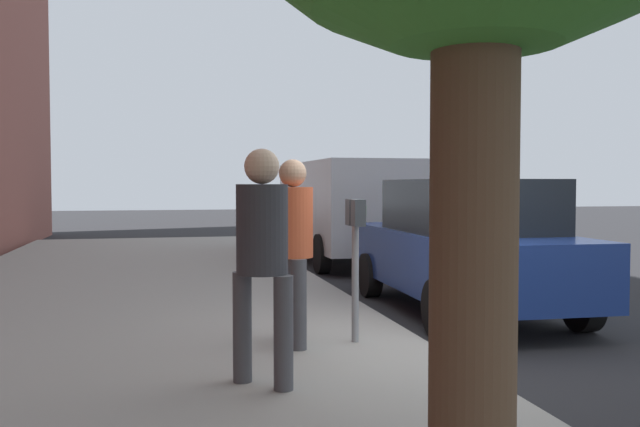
{
  "coord_description": "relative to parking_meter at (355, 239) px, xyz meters",
  "views": [
    {
      "loc": [
        -6.36,
        2.55,
        1.71
      ],
      "look_at": [
        0.2,
        1.03,
        1.42
      ],
      "focal_mm": 38.18,
      "sensor_mm": 36.0,
      "label": 1
    }
  ],
  "objects": [
    {
      "name": "sidewalk_slab",
      "position": [
        -0.05,
        2.3,
        -1.09
      ],
      "size": [
        28.0,
        6.0,
        0.15
      ],
      "primitive_type": "cube",
      "color": "gray",
      "rests_on": "ground_plane"
    },
    {
      "name": "pedestrian_at_meter",
      "position": [
        0.01,
        0.63,
        0.05
      ],
      "size": [
        0.54,
        0.39,
        1.8
      ],
      "rotation": [
        0.0,
        0.0,
        -1.47
      ],
      "color": "#47474C",
      "rests_on": "sidewalk_slab"
    },
    {
      "name": "ground_plane",
      "position": [
        -0.05,
        -0.7,
        -1.17
      ],
      "size": [
        80.0,
        80.0,
        0.0
      ],
      "primitive_type": "plane",
      "color": "#232326",
      "rests_on": "ground"
    },
    {
      "name": "parked_sedan_near",
      "position": [
        1.91,
        -2.05,
        -0.27
      ],
      "size": [
        4.45,
        2.06,
        1.77
      ],
      "color": "navy",
      "rests_on": "ground_plane"
    },
    {
      "name": "parking_meter",
      "position": [
        0.0,
        0.0,
        0.0
      ],
      "size": [
        0.36,
        0.12,
        1.41
      ],
      "color": "gray",
      "rests_on": "sidewalk_slab"
    },
    {
      "name": "pedestrian_bystander",
      "position": [
        -1.25,
        1.1,
        0.07
      ],
      "size": [
        0.44,
        0.43,
        1.83
      ],
      "rotation": [
        0.0,
        0.0,
        -0.8
      ],
      "color": "#47474C",
      "rests_on": "sidewalk_slab"
    },
    {
      "name": "parked_van_far",
      "position": [
        7.87,
        -2.05,
        0.09
      ],
      "size": [
        5.21,
        2.14,
        2.18
      ],
      "color": "silver",
      "rests_on": "ground_plane"
    }
  ]
}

